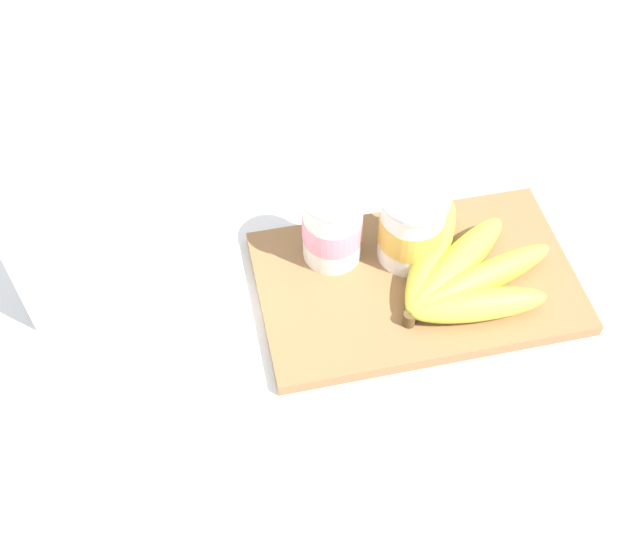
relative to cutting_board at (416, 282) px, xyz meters
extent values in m
plane|color=white|center=(0.00, 0.00, -0.01)|extent=(2.40, 2.40, 0.00)
cube|color=olive|center=(0.00, 0.00, 0.00)|extent=(0.36, 0.21, 0.02)
cube|color=white|center=(-0.32, 0.04, 0.13)|extent=(0.21, 0.11, 0.27)
cylinder|color=white|center=(-0.09, 0.06, 0.05)|extent=(0.07, 0.07, 0.09)
cylinder|color=pink|center=(-0.09, 0.06, 0.05)|extent=(0.07, 0.07, 0.03)
cylinder|color=silver|center=(-0.09, 0.06, 0.10)|extent=(0.07, 0.07, 0.00)
cylinder|color=white|center=(0.00, 0.04, 0.05)|extent=(0.07, 0.07, 0.09)
cylinder|color=gold|center=(0.00, 0.04, 0.05)|extent=(0.07, 0.07, 0.04)
cylinder|color=silver|center=(0.00, 0.04, 0.10)|extent=(0.08, 0.08, 0.00)
ellipsoid|color=yellow|center=(0.05, -0.06, 0.03)|extent=(0.15, 0.04, 0.04)
ellipsoid|color=yellow|center=(0.06, -0.03, 0.03)|extent=(0.19, 0.09, 0.04)
ellipsoid|color=yellow|center=(0.04, -0.01, 0.03)|extent=(0.16, 0.14, 0.04)
ellipsoid|color=yellow|center=(0.02, 0.02, 0.03)|extent=(0.12, 0.17, 0.04)
cylinder|color=brown|center=(-0.03, -0.06, 0.02)|extent=(0.01, 0.01, 0.02)
camera|label=1|loc=(-0.22, -0.51, 0.71)|focal=43.87mm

